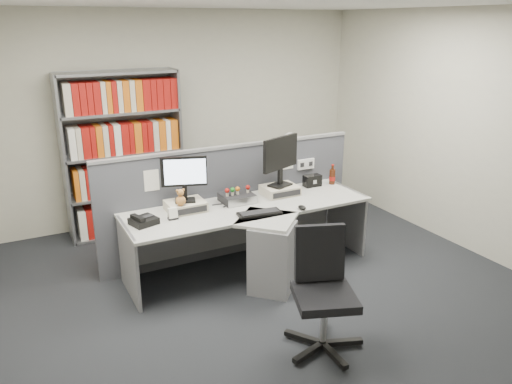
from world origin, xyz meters
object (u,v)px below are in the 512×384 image
desk_phone (143,221)px  speaker (312,181)px  monitor_left (184,175)px  keyboard (259,213)px  desk_fan (290,145)px  mouse (302,207)px  office_chair (323,287)px  desk_calendar (173,214)px  shelving_unit (123,157)px  desktop_pc (237,198)px  monitor_right (280,157)px  filing_cabinet (289,190)px  cola_bottle (332,177)px  desk (258,237)px

desk_phone → speaker: speaker is taller
monitor_left → keyboard: 0.84m
desk_phone → desk_fan: desk_fan is taller
keyboard → mouse: mouse is taller
monitor_left → desk_fan: bearing=29.0°
speaker → office_chair: size_ratio=0.21×
monitor_left → desk_calendar: 0.41m
keyboard → speaker: bearing=28.4°
shelving_unit → office_chair: 3.24m
monitor_left → desktop_pc: monitor_left is taller
mouse → shelving_unit: bearing=124.1°
monitor_right → shelving_unit: (-1.37, 1.46, -0.17)m
desk_calendar → shelving_unit: bearing=92.7°
desk_phone → desktop_pc: bearing=8.8°
filing_cabinet → desk_calendar: bearing=-149.7°
keyboard → desk_phone: desk_phone is taller
shelving_unit → filing_cabinet: bearing=-12.1°
cola_bottle → speaker: bearing=171.9°
desk_calendar → desk_fan: (2.02, 1.18, 0.21)m
desktop_pc → desk_fan: size_ratio=0.73×
desk → office_chair: bearing=-93.4°
cola_bottle → desk: bearing=-160.3°
filing_cabinet → desk_fan: 0.63m
desktop_pc → office_chair: office_chair is taller
desk → shelving_unit: (-0.90, 1.85, 0.52)m
keyboard → speaker: size_ratio=2.24×
keyboard → desk_calendar: bearing=161.3°
desk_calendar → monitor_left: bearing=41.0°
speaker → desk: bearing=-153.7°
speaker → cola_bottle: 0.26m
monitor_left → desk_phone: monitor_left is taller
monitor_right → desk: bearing=-140.6°
keyboard → office_chair: office_chair is taller
mouse → filing_cabinet: 1.75m
desktop_pc → office_chair: 1.65m
cola_bottle → monitor_right: bearing=-176.3°
desk_phone → desk_fan: bearing=27.0°
keyboard → shelving_unit: shelving_unit is taller
keyboard → shelving_unit: 2.11m
keyboard → mouse: (0.45, -0.07, 0.01)m
shelving_unit → monitor_left: bearing=-79.6°
shelving_unit → desk_fan: (2.10, -0.45, 0.01)m
monitor_left → mouse: (1.07, -0.51, -0.36)m
desk → speaker: size_ratio=12.91×
desk → desk_calendar: bearing=165.2°
monitor_right → speaker: bearing=9.9°
desk_calendar → office_chair: office_chair is taller
monitor_right → cola_bottle: (0.73, 0.05, -0.34)m
speaker → office_chair: bearing=-120.7°
cola_bottle → keyboard: bearing=-158.3°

